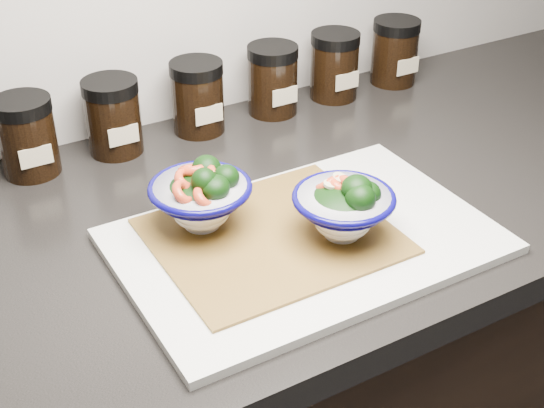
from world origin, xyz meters
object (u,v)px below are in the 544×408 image
spice_jar_b (113,116)px  spice_jar_e (334,65)px  spice_jar_a (27,136)px  spice_jar_d (273,80)px  cutting_board (305,241)px  spice_jar_c (198,97)px  spice_jar_f (395,51)px  bowl_left (202,197)px  bowl_right (345,207)px

spice_jar_b → spice_jar_e: same height
spice_jar_a → spice_jar_d: bearing=0.0°
cutting_board → spice_jar_a: 0.43m
spice_jar_c → spice_jar_a: bearing=180.0°
spice_jar_c → spice_jar_f: same height
cutting_board → bowl_left: (-0.10, 0.08, 0.05)m
spice_jar_a → spice_jar_c: size_ratio=1.00×
bowl_left → spice_jar_e: (0.37, 0.27, 0.00)m
spice_jar_d → spice_jar_f: bearing=0.0°
spice_jar_d → spice_jar_f: size_ratio=1.00×
spice_jar_b → spice_jar_d: 0.27m
cutting_board → bowl_right: 0.07m
bowl_right → spice_jar_d: size_ratio=1.10×
spice_jar_b → spice_jar_c: size_ratio=1.00×
spice_jar_b → spice_jar_f: same height
bowl_right → spice_jar_f: spice_jar_f is taller
spice_jar_a → spice_jar_b: 0.13m
spice_jar_a → spice_jar_e: 0.52m
bowl_right → spice_jar_c: (-0.02, 0.37, 0.00)m
cutting_board → spice_jar_b: size_ratio=3.98×
bowl_left → spice_jar_c: (0.12, 0.27, 0.00)m
spice_jar_a → spice_jar_e: size_ratio=1.00×
spice_jar_c → spice_jar_f: (0.38, 0.00, 0.00)m
cutting_board → bowl_right: (0.04, -0.02, 0.05)m
spice_jar_e → spice_jar_a: bearing=180.0°
cutting_board → bowl_right: size_ratio=3.61×
spice_jar_d → spice_jar_e: bearing=0.0°
bowl_left → spice_jar_c: bearing=65.6°
cutting_board → bowl_left: bearing=140.2°
bowl_right → spice_jar_b: spice_jar_b is taller
spice_jar_a → spice_jar_c: same height
cutting_board → spice_jar_d: (0.16, 0.35, 0.05)m
spice_jar_a → spice_jar_c: 0.26m
bowl_left → spice_jar_e: spice_jar_e is taller
spice_jar_c → spice_jar_d: same height
spice_jar_b → spice_jar_f: bearing=0.0°
spice_jar_d → spice_jar_b: bearing=180.0°
spice_jar_c → spice_jar_b: bearing=180.0°
cutting_board → spice_jar_b: 0.37m
spice_jar_e → spice_jar_f: 0.13m
cutting_board → spice_jar_e: bearing=51.5°
bowl_left → spice_jar_c: spice_jar_c is taller
spice_jar_b → spice_jar_e: 0.39m
bowl_right → spice_jar_c: spice_jar_c is taller
bowl_right → spice_jar_e: size_ratio=1.10×
bowl_left → spice_jar_d: 0.37m
cutting_board → spice_jar_e: 0.45m
spice_jar_a → spice_jar_f: bearing=0.0°
spice_jar_f → spice_jar_e: bearing=180.0°
bowl_left → cutting_board: bearing=-39.8°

